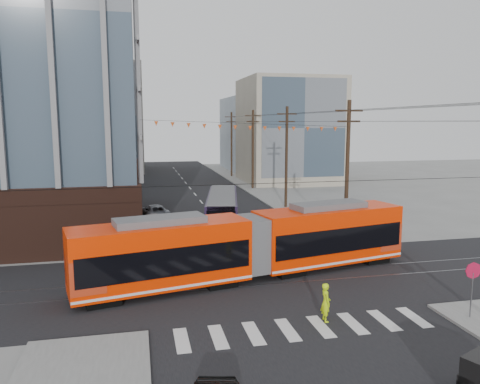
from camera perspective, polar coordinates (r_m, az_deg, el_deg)
The scene contains 14 objects.
ground at distance 25.08m, azimuth 5.42°, elevation -13.41°, with size 160.00×160.00×0.00m, color slate.
bg_bldg_nw_near at distance 74.76m, azimuth -20.12°, elevation 7.75°, with size 18.00×16.00×18.00m, color #8C99A5.
bg_bldg_ne_near at distance 73.88m, azimuth 5.96°, elevation 7.44°, with size 14.00×14.00×16.00m, color gray.
bg_bldg_nw_far at distance 94.36m, azimuth -16.73°, elevation 8.58°, with size 16.00×18.00×20.00m, color gray.
bg_bldg_ne_far at distance 93.61m, azimuth 3.24°, elevation 7.09°, with size 16.00×16.00×14.00m, color #8C99A5.
utility_pole_far at distance 79.78m, azimuth -1.04°, elevation 5.77°, with size 0.30×0.30×11.00m, color black.
streetcar at distance 28.33m, azimuth 1.40°, elevation -6.46°, with size 21.01×2.95×4.05m, color #EF2800, non-canonical shape.
city_bus at distance 40.75m, azimuth -2.15°, elevation -2.37°, with size 2.52×11.64×3.30m, color #211530, non-canonical shape.
parked_car_silver at distance 35.96m, azimuth -8.46°, elevation -5.37°, with size 1.63×4.68×1.54m, color #AAAAAA.
parked_car_white at distance 42.71m, azimuth -10.64°, elevation -3.41°, with size 1.74×4.29×1.25m, color #B3A4A4.
parked_car_grey at distance 46.45m, azimuth -10.39°, elevation -2.34°, with size 2.32×5.03×1.40m, color slate.
pedestrian at distance 23.02m, azimuth 10.41°, elevation -13.08°, with size 0.68×0.45×1.86m, color #CCF70E.
stop_sign at distance 25.14m, azimuth 26.39°, elevation -11.00°, with size 0.81×0.81×2.66m, color #B61137, non-canonical shape.
jersey_barrier at distance 38.89m, azimuth 11.53°, elevation -4.97°, with size 0.87×3.87×0.77m, color slate.
Camera 1 is at (-7.23, -22.12, 9.36)m, focal length 35.00 mm.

